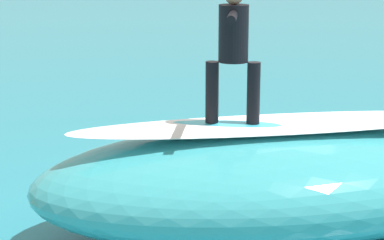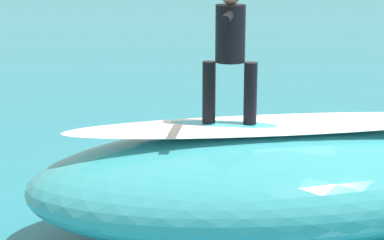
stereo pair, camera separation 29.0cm
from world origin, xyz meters
TOP-DOWN VIEW (x-y plane):
  - ground_plane at (0.00, 0.00)m, footprint 120.00×120.00m
  - wave_crest at (-0.19, 1.70)m, footprint 6.83×4.50m
  - wave_foam_lip at (-0.19, 1.70)m, footprint 5.42×2.39m
  - surfboard_riding at (0.38, 1.85)m, footprint 1.84×0.53m
  - surfer_riding at (0.38, 1.85)m, footprint 0.67×1.60m
  - surfboard_paddling at (1.58, -0.79)m, footprint 1.87×2.13m
  - surfer_paddling at (1.49, -0.90)m, footprint 1.31×1.54m

SIDE VIEW (x-z plane):
  - ground_plane at x=0.00m, z-range 0.00..0.00m
  - surfboard_paddling at x=1.58m, z-range 0.00..0.07m
  - surfer_paddling at x=1.49m, z-range 0.05..0.37m
  - wave_crest at x=-0.19m, z-range 0.00..1.41m
  - wave_foam_lip at x=-0.19m, z-range 1.41..1.49m
  - surfboard_riding at x=0.38m, z-range 1.41..1.50m
  - surfer_riding at x=0.38m, z-range 1.64..3.33m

